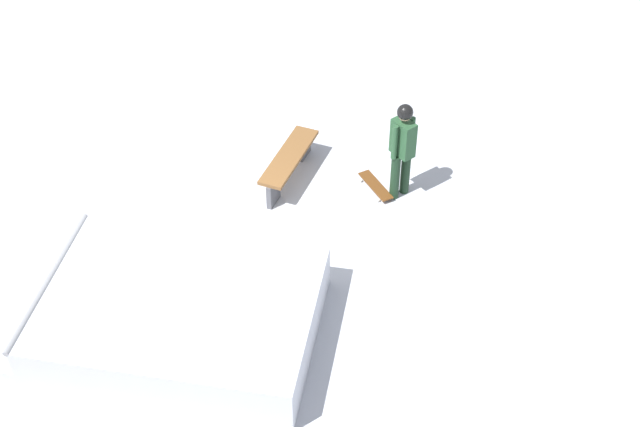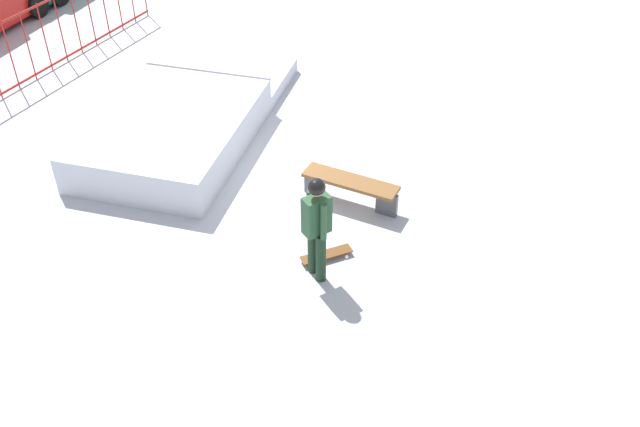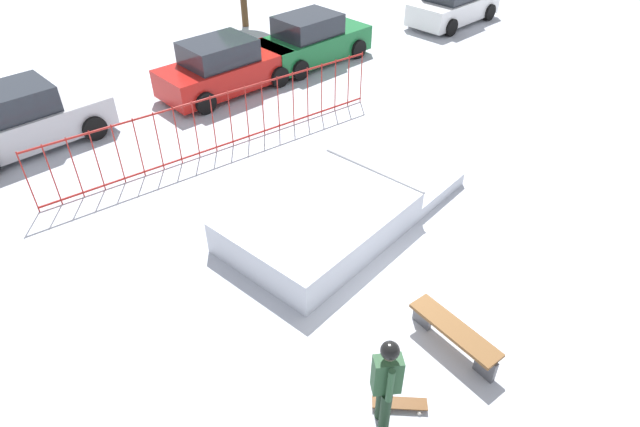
{
  "view_description": "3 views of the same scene",
  "coord_description": "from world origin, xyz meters",
  "px_view_note": "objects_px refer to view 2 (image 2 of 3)",
  "views": [
    {
      "loc": [
        -4.88,
        7.91,
        9.1
      ],
      "look_at": [
        -1.38,
        -0.59,
        0.9
      ],
      "focal_mm": 48.9,
      "sensor_mm": 36.0,
      "label": 1
    },
    {
      "loc": [
        -8.92,
        -6.05,
        7.3
      ],
      "look_at": [
        -1.8,
        -2.4,
        1.0
      ],
      "focal_mm": 40.6,
      "sensor_mm": 36.0,
      "label": 2
    },
    {
      "loc": [
        -5.23,
        -5.32,
        6.96
      ],
      "look_at": [
        -0.2,
        1.38,
        0.6
      ],
      "focal_mm": 30.0,
      "sensor_mm": 36.0,
      "label": 3
    }
  ],
  "objects_px": {
    "skater": "(317,221)",
    "skateboard": "(327,255)",
    "park_bench": "(350,186)",
    "skate_ramp": "(183,122)"
  },
  "relations": [
    {
      "from": "skater",
      "to": "skateboard",
      "type": "distance_m",
      "value": 1.01
    },
    {
      "from": "skater",
      "to": "park_bench",
      "type": "bearing_deg",
      "value": 39.55
    },
    {
      "from": "skate_ramp",
      "to": "park_bench",
      "type": "relative_size",
      "value": 3.51
    },
    {
      "from": "skate_ramp",
      "to": "skateboard",
      "type": "relative_size",
      "value": 7.85
    },
    {
      "from": "skateboard",
      "to": "park_bench",
      "type": "height_order",
      "value": "park_bench"
    },
    {
      "from": "skate_ramp",
      "to": "skateboard",
      "type": "height_order",
      "value": "skate_ramp"
    },
    {
      "from": "skater",
      "to": "skateboard",
      "type": "height_order",
      "value": "skater"
    },
    {
      "from": "skate_ramp",
      "to": "skater",
      "type": "relative_size",
      "value": 3.38
    },
    {
      "from": "skate_ramp",
      "to": "skateboard",
      "type": "xyz_separation_m",
      "value": [
        -1.87,
        -3.95,
        -0.24
      ]
    },
    {
      "from": "skate_ramp",
      "to": "park_bench",
      "type": "height_order",
      "value": "skate_ramp"
    }
  ]
}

